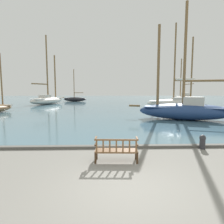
# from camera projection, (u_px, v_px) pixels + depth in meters

# --- Properties ---
(ground_plane) EXTENTS (160.00, 160.00, 0.00)m
(ground_plane) POSITION_uv_depth(u_px,v_px,m) (128.00, 188.00, 5.49)
(ground_plane) COLOR gray
(harbor_water) EXTENTS (100.00, 80.00, 0.08)m
(harbor_water) POSITION_uv_depth(u_px,v_px,m) (108.00, 101.00, 49.19)
(harbor_water) COLOR slate
(harbor_water) RESTS_ON ground
(quay_edge_kerb) EXTENTS (40.00, 0.30, 0.12)m
(quay_edge_kerb) POSITION_uv_depth(u_px,v_px,m) (119.00, 147.00, 9.30)
(quay_edge_kerb) COLOR #5B5954
(quay_edge_kerb) RESTS_ON ground
(park_bench) EXTENTS (1.62, 0.60, 0.92)m
(park_bench) POSITION_uv_depth(u_px,v_px,m) (116.00, 150.00, 7.46)
(park_bench) COLOR #3D2A19
(park_bench) RESTS_ON ground
(sailboat_centre_channel) EXTENTS (5.43, 9.95, 12.33)m
(sailboat_centre_channel) POSITION_uv_depth(u_px,v_px,m) (47.00, 99.00, 36.56)
(sailboat_centre_channel) COLOR silver
(sailboat_centre_channel) RESTS_ON harbor_water
(sailboat_nearest_starboard) EXTENTS (2.27, 8.96, 10.90)m
(sailboat_nearest_starboard) POSITION_uv_depth(u_px,v_px,m) (184.00, 98.00, 41.07)
(sailboat_nearest_starboard) COLOR silver
(sailboat_nearest_starboard) RESTS_ON harbor_water
(sailboat_far_port) EXTENTS (5.45, 2.50, 7.22)m
(sailboat_far_port) POSITION_uv_depth(u_px,v_px,m) (75.00, 99.00, 45.20)
(sailboat_far_port) COLOR black
(sailboat_far_port) RESTS_ON harbor_water
(sailboat_distant_harbor) EXTENTS (8.19, 2.70, 11.86)m
(sailboat_distant_harbor) POSITION_uv_depth(u_px,v_px,m) (175.00, 101.00, 28.83)
(sailboat_distant_harbor) COLOR silver
(sailboat_distant_harbor) RESTS_ON harbor_water
(sailboat_outer_port) EXTENTS (8.93, 4.79, 9.94)m
(sailboat_outer_port) POSITION_uv_depth(u_px,v_px,m) (185.00, 109.00, 17.45)
(sailboat_outer_port) COLOR navy
(sailboat_outer_port) RESTS_ON harbor_water
(mooring_bollard) EXTENTS (0.29, 0.29, 0.65)m
(mooring_bollard) POSITION_uv_depth(u_px,v_px,m) (203.00, 141.00, 9.13)
(mooring_bollard) COLOR #2D2D33
(mooring_bollard) RESTS_ON ground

